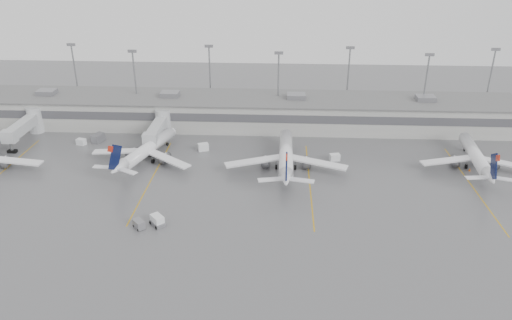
{
  "coord_description": "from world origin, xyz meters",
  "views": [
    {
      "loc": [
        10.82,
        -73.77,
        50.43
      ],
      "look_at": [
        5.72,
        24.0,
        5.0
      ],
      "focal_mm": 35.0,
      "sensor_mm": 36.0,
      "label": 1
    }
  ],
  "objects_px": {
    "jet_mid_left": "(146,150)",
    "baggage_tug": "(157,221)",
    "jet_far_right": "(477,157)",
    "jet_mid_right": "(286,156)"
  },
  "relations": [
    {
      "from": "jet_mid_right",
      "to": "baggage_tug",
      "type": "relative_size",
      "value": 8.74
    },
    {
      "from": "baggage_tug",
      "to": "jet_mid_left",
      "type": "bearing_deg",
      "value": 66.44
    },
    {
      "from": "jet_mid_right",
      "to": "jet_mid_left",
      "type": "bearing_deg",
      "value": 176.38
    },
    {
      "from": "jet_mid_left",
      "to": "baggage_tug",
      "type": "distance_m",
      "value": 29.49
    },
    {
      "from": "baggage_tug",
      "to": "jet_mid_right",
      "type": "bearing_deg",
      "value": 5.26
    },
    {
      "from": "jet_mid_left",
      "to": "jet_far_right",
      "type": "xyz_separation_m",
      "value": [
        76.98,
        0.13,
        -0.01
      ]
    },
    {
      "from": "jet_far_right",
      "to": "jet_mid_left",
      "type": "bearing_deg",
      "value": -174.62
    },
    {
      "from": "jet_mid_left",
      "to": "baggage_tug",
      "type": "bearing_deg",
      "value": -54.84
    },
    {
      "from": "jet_mid_right",
      "to": "jet_far_right",
      "type": "bearing_deg",
      "value": 3.24
    },
    {
      "from": "jet_mid_right",
      "to": "jet_far_right",
      "type": "height_order",
      "value": "jet_mid_right"
    }
  ]
}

